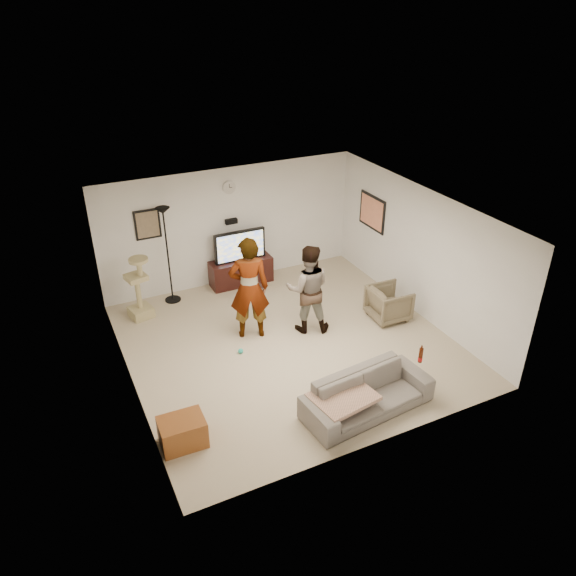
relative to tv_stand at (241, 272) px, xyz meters
name	(u,v)px	position (x,y,z in m)	size (l,w,h in m)	color
floor	(288,344)	(-0.09, -2.50, -0.29)	(5.50, 5.50, 0.02)	tan
ceiling	(288,212)	(-0.09, -2.50, 2.23)	(5.50, 5.50, 0.02)	silver
wall_back	(231,226)	(-0.09, 0.25, 0.97)	(5.50, 0.04, 2.50)	silver
wall_front	(381,372)	(-0.09, -5.25, 0.97)	(5.50, 0.04, 2.50)	silver
wall_left	(123,320)	(-2.84, -2.50, 0.97)	(0.04, 5.50, 2.50)	silver
wall_right	(419,252)	(2.66, -2.50, 0.97)	(0.04, 5.50, 2.50)	silver
wall_clock	(229,187)	(-0.09, 0.22, 1.82)	(0.26, 0.26, 0.04)	white
wall_speaker	(231,221)	(-0.09, 0.19, 1.10)	(0.25, 0.10, 0.10)	black
picture_back	(148,224)	(-1.79, 0.23, 1.32)	(0.42, 0.03, 0.52)	#72614D
picture_right	(372,212)	(2.64, -0.90, 1.22)	(0.03, 0.78, 0.62)	#E48462
tv_stand	(241,272)	(0.00, 0.00, 0.00)	(1.33, 0.45, 0.56)	black
console_box	(253,288)	(0.11, -0.40, -0.24)	(0.40, 0.30, 0.07)	silver
tv	(240,246)	(0.00, 0.00, 0.61)	(1.11, 0.08, 0.66)	black
tv_screen	(241,247)	(0.00, -0.04, 0.61)	(1.02, 0.01, 0.58)	gold
floor_lamp	(168,256)	(-1.54, -0.07, 0.72)	(0.32, 0.32, 2.00)	black
cat_tree	(138,288)	(-2.26, -0.43, 0.35)	(0.40, 0.40, 1.26)	tan
person_left	(249,288)	(-0.59, -1.94, 0.69)	(0.71, 0.46, 1.94)	#A5A2B2
person_right	(308,289)	(0.44, -2.22, 0.57)	(0.82, 0.64, 1.69)	#414E95
sofa	(367,394)	(0.20, -4.60, 0.02)	(2.01, 0.79, 0.59)	#69635E
throw_blanket	(343,397)	(-0.22, -4.60, 0.12)	(0.90, 0.70, 0.06)	tan
beer_bottle	(421,355)	(1.13, -4.60, 0.44)	(0.06, 0.06, 0.25)	#441707
armchair	(389,303)	(2.02, -2.57, 0.05)	(0.70, 0.72, 0.65)	brown
side_table	(183,432)	(-2.49, -4.08, -0.07)	(0.63, 0.47, 0.42)	brown
toy_ball	(241,351)	(-0.98, -2.41, -0.23)	(0.09, 0.09, 0.09)	#22AF9B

